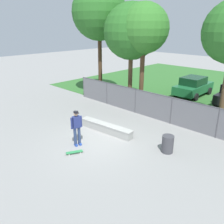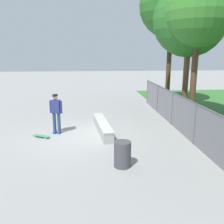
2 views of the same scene
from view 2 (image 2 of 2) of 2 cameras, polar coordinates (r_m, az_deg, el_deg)
ground_plane at (r=11.15m, az=-8.56°, el=-5.63°), size 80.00×80.00×0.00m
concrete_ledge at (r=11.63m, az=-2.21°, el=-3.38°), size 3.49×0.85×0.49m
skateboarder at (r=11.44m, az=-12.91°, el=0.06°), size 0.36×0.58×1.84m
skateboard at (r=11.28m, az=-16.18°, el=-5.41°), size 0.54×0.81×0.09m
chainlink_fence at (r=11.62m, az=16.12°, el=-0.40°), size 14.11×0.07×1.72m
tree_near_left at (r=17.90m, az=13.81°, el=23.06°), size 4.28×4.28×8.86m
tree_near_right at (r=14.56m, az=17.69°, el=19.71°), size 3.93×3.93×7.33m
tree_mid at (r=13.61m, az=19.58°, el=20.88°), size 3.37×3.37×7.26m
trash_bin at (r=8.10m, az=2.46°, el=-9.81°), size 0.56×0.56×0.86m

